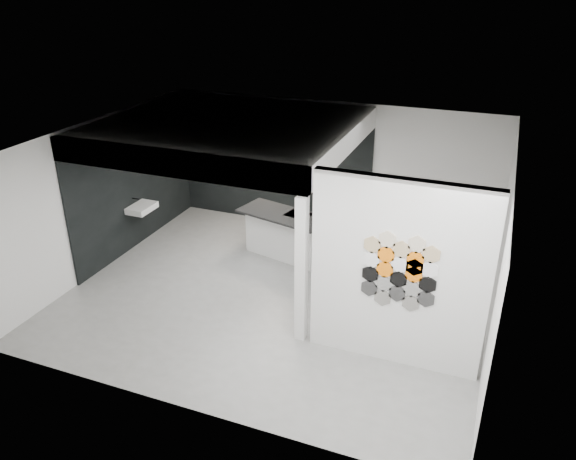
# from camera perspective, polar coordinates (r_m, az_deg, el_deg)

# --- Properties ---
(floor) EXTENTS (7.00, 6.00, 0.01)m
(floor) POSITION_cam_1_polar(r_m,az_deg,el_deg) (9.91, -1.18, -6.66)
(floor) COLOR slate
(partition_panel) EXTENTS (2.45, 0.15, 2.80)m
(partition_panel) POSITION_cam_1_polar(r_m,az_deg,el_deg) (7.84, 11.11, -4.51)
(partition_panel) COLOR silver
(partition_panel) RESTS_ON floor
(bay_clad_back) EXTENTS (4.40, 0.04, 2.35)m
(bay_clad_back) POSITION_cam_1_polar(r_m,az_deg,el_deg) (12.34, -1.54, 6.02)
(bay_clad_back) COLOR black
(bay_clad_back) RESTS_ON floor
(bay_clad_left) EXTENTS (0.04, 4.00, 2.35)m
(bay_clad_left) POSITION_cam_1_polar(r_m,az_deg,el_deg) (11.77, -15.16, 4.15)
(bay_clad_left) COLOR black
(bay_clad_left) RESTS_ON floor
(bulkhead) EXTENTS (4.40, 4.00, 0.40)m
(bulkhead) POSITION_cam_1_polar(r_m,az_deg,el_deg) (10.23, -5.97, 9.91)
(bulkhead) COLOR silver
(bulkhead) RESTS_ON corner_column
(corner_column) EXTENTS (0.16, 0.16, 2.35)m
(corner_column) POSITION_cam_1_polar(r_m,az_deg,el_deg) (8.25, 1.37, -4.19)
(corner_column) COLOR silver
(corner_column) RESTS_ON floor
(fascia_beam) EXTENTS (4.40, 0.16, 0.40)m
(fascia_beam) POSITION_cam_1_polar(r_m,az_deg,el_deg) (8.65, -11.75, 6.65)
(fascia_beam) COLOR silver
(fascia_beam) RESTS_ON corner_column
(wall_basin) EXTENTS (0.40, 0.60, 0.12)m
(wall_basin) POSITION_cam_1_polar(r_m,az_deg,el_deg) (11.60, -14.63, 2.19)
(wall_basin) COLOR silver
(wall_basin) RESTS_ON bay_clad_left
(display_shelf) EXTENTS (3.00, 0.15, 0.04)m
(display_shelf) POSITION_cam_1_polar(r_m,az_deg,el_deg) (12.18, -1.31, 6.37)
(display_shelf) COLOR black
(display_shelf) RESTS_ON bay_clad_back
(kitchen_island) EXTENTS (1.89, 1.17, 1.42)m
(kitchen_island) POSITION_cam_1_polar(r_m,az_deg,el_deg) (11.01, -0.25, -0.35)
(kitchen_island) COLOR silver
(kitchen_island) RESTS_ON floor
(stockpot) EXTENTS (0.32, 0.32, 0.20)m
(stockpot) POSITION_cam_1_polar(r_m,az_deg,el_deg) (12.70, -7.00, 7.56)
(stockpot) COLOR black
(stockpot) RESTS_ON display_shelf
(kettle) EXTENTS (0.21, 0.21, 0.17)m
(kettle) POSITION_cam_1_polar(r_m,az_deg,el_deg) (11.88, 2.21, 6.41)
(kettle) COLOR black
(kettle) RESTS_ON display_shelf
(glass_bowl) EXTENTS (0.17, 0.17, 0.10)m
(glass_bowl) POSITION_cam_1_polar(r_m,az_deg,el_deg) (11.73, 4.83, 5.89)
(glass_bowl) COLOR gray
(glass_bowl) RESTS_ON display_shelf
(glass_vase) EXTENTS (0.11, 0.11, 0.12)m
(glass_vase) POSITION_cam_1_polar(r_m,az_deg,el_deg) (11.72, 4.83, 5.95)
(glass_vase) COLOR gray
(glass_vase) RESTS_ON display_shelf
(bottle_dark) EXTENTS (0.08, 0.08, 0.18)m
(bottle_dark) POSITION_cam_1_polar(r_m,az_deg,el_deg) (12.15, -1.38, 6.87)
(bottle_dark) COLOR black
(bottle_dark) RESTS_ON display_shelf
(utensil_cup) EXTENTS (0.11, 0.11, 0.10)m
(utensil_cup) POSITION_cam_1_polar(r_m,az_deg,el_deg) (12.50, -5.08, 7.14)
(utensil_cup) COLOR black
(utensil_cup) RESTS_ON display_shelf
(hex_tile_cluster) EXTENTS (1.04, 0.02, 1.16)m
(hex_tile_cluster) POSITION_cam_1_polar(r_m,az_deg,el_deg) (7.71, 11.29, -4.17)
(hex_tile_cluster) COLOR #2D2D2D
(hex_tile_cluster) RESTS_ON partition_panel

